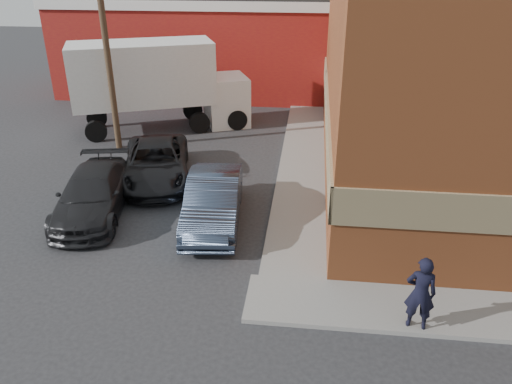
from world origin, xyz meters
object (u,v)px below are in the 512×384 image
(sedan, at_px, (213,201))
(utility_pole, at_px, (105,36))
(man, at_px, (421,293))
(suv_a, at_px, (156,163))
(warehouse, at_px, (202,42))
(box_truck, at_px, (161,80))
(suv_b, at_px, (93,194))

(sedan, bearing_deg, utility_pole, 126.15)
(man, relative_size, suv_a, 0.36)
(suv_a, bearing_deg, warehouse, 80.20)
(warehouse, height_order, sedan, warehouse)
(utility_pole, distance_m, man, 15.67)
(utility_pole, relative_size, box_truck, 1.04)
(warehouse, height_order, man, warehouse)
(utility_pole, relative_size, sedan, 1.93)
(warehouse, relative_size, man, 8.88)
(warehouse, distance_m, suv_a, 14.38)
(utility_pole, height_order, man, utility_pole)
(man, distance_m, box_truck, 16.55)
(suv_b, xyz_separation_m, box_truck, (-0.15, 8.79, 1.67))
(suv_b, bearing_deg, box_truck, 80.73)
(sedan, distance_m, suv_a, 4.02)
(box_truck, bearing_deg, utility_pole, -136.35)
(utility_pole, xyz_separation_m, man, (10.98, -10.55, -3.71))
(suv_a, bearing_deg, man, -56.41)
(warehouse, height_order, box_truck, warehouse)
(suv_b, bearing_deg, man, -35.74)
(warehouse, height_order, utility_pole, utility_pole)
(sedan, height_order, box_truck, box_truck)
(warehouse, distance_m, sedan, 17.68)
(suv_b, bearing_deg, sedan, -11.88)
(suv_a, bearing_deg, utility_pole, 115.82)
(utility_pole, xyz_separation_m, sedan, (5.45, -6.11, -3.98))
(man, height_order, box_truck, box_truck)
(suv_b, distance_m, box_truck, 8.95)
(utility_pole, xyz_separation_m, box_truck, (1.28, 2.80, -2.37))
(warehouse, xyz_separation_m, man, (9.48, -21.55, -1.77))
(suv_b, bearing_deg, utility_pole, 93.15)
(man, height_order, suv_b, man)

